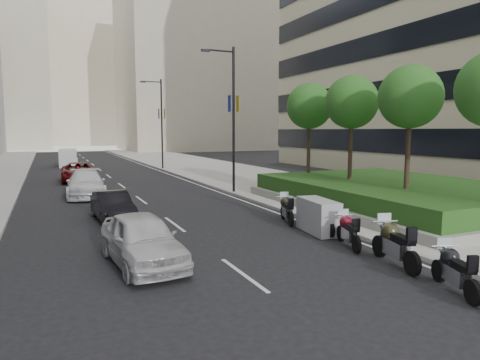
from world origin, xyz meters
TOP-DOWN VIEW (x-y plane):
  - ground at (0.00, 0.00)m, footprint 160.00×160.00m
  - sidewalk_right at (9.00, 30.00)m, footprint 10.00×100.00m
  - lane_edge at (3.70, 30.00)m, footprint 0.12×100.00m
  - lane_centre at (-1.50, 30.00)m, footprint 0.12×100.00m
  - building_cream_right at (22.00, 80.00)m, footprint 28.00×24.00m
  - building_cream_centre at (2.00, 120.00)m, footprint 30.00×24.00m
  - planter at (10.00, 10.00)m, footprint 10.00×14.00m
  - hedge at (10.00, 10.00)m, footprint 9.40×13.40m
  - tree_1 at (8.50, 8.00)m, footprint 2.80×2.80m
  - tree_2 at (8.50, 12.00)m, footprint 2.80×2.80m
  - tree_3 at (8.50, 16.00)m, footprint 2.80×2.80m
  - lamp_post_1 at (4.14, 18.00)m, footprint 2.34×0.45m
  - lamp_post_2 at (4.14, 36.00)m, footprint 2.34×0.45m
  - motorcycle_2 at (2.69, 0.69)m, footprint 0.97×2.01m
  - motorcycle_3 at (2.90, 2.91)m, footprint 0.91×2.44m
  - motorcycle_4 at (2.96, 5.10)m, footprint 0.88×2.01m
  - motorcycle_5 at (3.18, 7.19)m, footprint 1.14×2.29m
  - motorcycle_6 at (3.06, 9.37)m, footprint 0.90×2.08m
  - car_a at (-3.86, 6.06)m, footprint 2.14×4.62m
  - car_b at (-3.77, 12.87)m, footprint 1.58×3.97m
  - car_c at (-4.25, 20.63)m, footprint 2.52×5.47m
  - car_d at (-4.15, 28.90)m, footprint 2.66×5.42m
  - delivery_van at (-4.18, 44.18)m, footprint 2.06×4.69m

SIDE VIEW (x-z plane):
  - ground at x=0.00m, z-range 0.00..0.00m
  - lane_edge at x=3.70m, z-range 0.00..0.01m
  - lane_centre at x=-1.50m, z-range 0.00..0.01m
  - sidewalk_right at x=9.00m, z-range 0.00..0.15m
  - planter at x=10.00m, z-range 0.15..0.55m
  - motorcycle_4 at x=2.96m, z-range 0.04..1.07m
  - motorcycle_2 at x=2.69m, z-range 0.04..1.09m
  - motorcycle_6 at x=3.06m, z-range 0.04..1.11m
  - car_b at x=-3.77m, z-range 0.00..1.28m
  - motorcycle_5 at x=3.18m, z-range 0.00..1.31m
  - motorcycle_3 at x=2.90m, z-range 0.04..1.28m
  - car_d at x=-4.15m, z-range 0.00..1.48m
  - car_a at x=-3.86m, z-range 0.00..1.53m
  - car_c at x=-4.25m, z-range 0.00..1.55m
  - delivery_van at x=-4.18m, z-range -0.06..1.86m
  - hedge at x=10.00m, z-range 0.55..1.35m
  - lamp_post_1 at x=4.14m, z-range 0.57..9.57m
  - lamp_post_2 at x=4.14m, z-range 0.57..9.57m
  - tree_1 at x=8.50m, z-range 2.27..8.57m
  - tree_2 at x=8.50m, z-range 2.27..8.57m
  - tree_3 at x=8.50m, z-range 2.27..8.57m
  - building_cream_right at x=22.00m, z-range 0.00..36.00m
  - building_cream_centre at x=2.00m, z-range 0.00..38.00m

